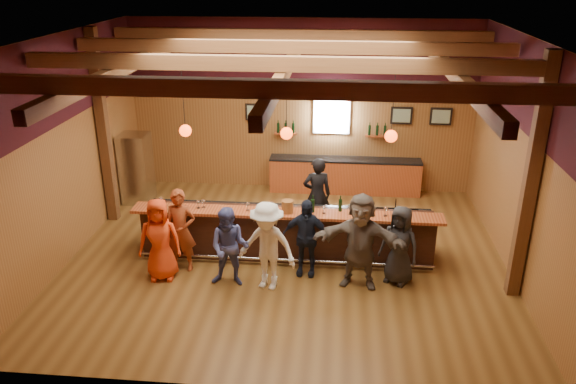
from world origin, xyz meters
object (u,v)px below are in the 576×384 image
at_px(bartender, 317,195).
at_px(customer_brown, 360,241).
at_px(customer_white, 267,246).
at_px(customer_navy, 306,237).
at_px(customer_dark, 399,245).
at_px(customer_redvest, 181,231).
at_px(bottle_a, 313,205).
at_px(stainless_fridge, 136,168).
at_px(ice_bucket, 288,206).
at_px(bar_counter, 288,231).
at_px(back_bar_cabinet, 345,175).
at_px(customer_orange, 160,239).
at_px(customer_denim, 230,247).

bearing_deg(bartender, customer_brown, 101.90).
xyz_separation_m(customer_white, customer_navy, (0.68, 0.58, -0.08)).
bearing_deg(customer_navy, bartender, 91.07).
relative_size(customer_white, customer_dark, 1.11).
bearing_deg(customer_redvest, bottle_a, 11.32).
bearing_deg(stainless_fridge, ice_bucket, -33.95).
bearing_deg(bar_counter, customer_brown, -37.67).
distance_m(back_bar_cabinet, customer_brown, 4.73).
xyz_separation_m(back_bar_cabinet, customer_orange, (-3.55, -4.79, 0.36)).
bearing_deg(customer_denim, customer_navy, 23.19).
xyz_separation_m(customer_white, bartender, (0.81, 2.56, 0.00)).
relative_size(bar_counter, ice_bucket, 24.78).
distance_m(customer_redvest, customer_denim, 1.18).
xyz_separation_m(back_bar_cabinet, customer_denim, (-2.16, -4.90, 0.32)).
bearing_deg(customer_dark, customer_navy, -155.42).
distance_m(customer_orange, ice_bucket, 2.58).
height_order(stainless_fridge, customer_orange, stainless_fridge).
xyz_separation_m(back_bar_cabinet, customer_dark, (1.03, -4.50, 0.31)).
bearing_deg(customer_redvest, customer_denim, -25.70).
distance_m(customer_navy, customer_dark, 1.80).
bearing_deg(bottle_a, customer_brown, -42.50).
distance_m(stainless_fridge, customer_dark, 7.18).
relative_size(customer_denim, customer_white, 0.90).
bearing_deg(bottle_a, customer_orange, -161.72).
distance_m(customer_orange, customer_denim, 1.39).
bearing_deg(customer_brown, back_bar_cabinet, 101.29).
height_order(back_bar_cabinet, customer_denim, customer_denim).
xyz_separation_m(customer_white, ice_bucket, (0.28, 1.05, 0.36)).
relative_size(customer_redvest, customer_brown, 0.91).
bearing_deg(bartender, customer_navy, 76.61).
relative_size(back_bar_cabinet, bottle_a, 11.12).
bearing_deg(customer_brown, customer_navy, 170.67).
bearing_deg(back_bar_cabinet, bar_counter, -108.34).
bearing_deg(customer_white, bar_counter, 95.83).
height_order(bartender, ice_bucket, bartender).
bearing_deg(customer_denim, bar_counter, 56.17).
relative_size(back_bar_cabinet, bartender, 2.27).
distance_m(customer_orange, bottle_a, 3.07).
relative_size(stainless_fridge, customer_denim, 1.14).
height_order(bar_counter, bottle_a, bottle_a).
xyz_separation_m(bar_counter, ice_bucket, (0.02, -0.34, 0.72)).
height_order(customer_redvest, bartender, bartender).
distance_m(customer_white, ice_bucket, 1.14).
height_order(customer_denim, customer_brown, customer_brown).
distance_m(back_bar_cabinet, customer_denim, 5.37).
xyz_separation_m(customer_redvest, customer_brown, (3.52, -0.28, 0.08)).
bearing_deg(customer_orange, customer_denim, -11.40).
xyz_separation_m(customer_orange, customer_navy, (2.79, 0.41, -0.03)).
height_order(back_bar_cabinet, customer_white, customer_white).
distance_m(back_bar_cabinet, bottle_a, 3.97).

